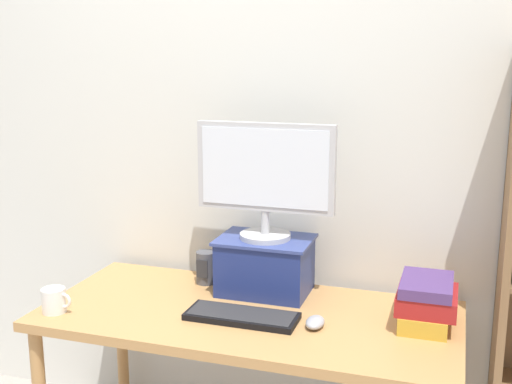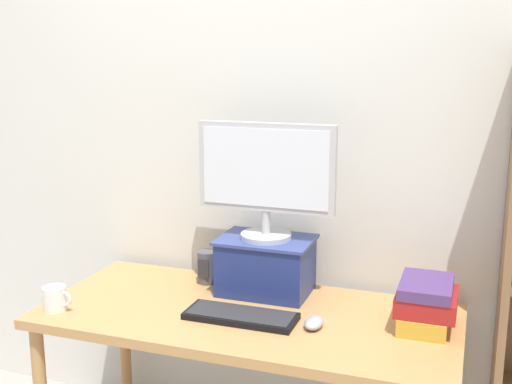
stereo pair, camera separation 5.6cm
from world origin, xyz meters
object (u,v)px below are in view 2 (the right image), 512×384
Objects in this scene: riser_box at (266,264)px; book_stack at (426,304)px; coffee_mug at (55,299)px; desk at (248,329)px; desk_speaker at (207,267)px; computer_monitor at (267,175)px; computer_mouse at (314,323)px; keyboard at (240,316)px.

book_stack is at bearing -11.76° from riser_box.
riser_box is 0.81m from coffee_mug.
desk is 0.65m from book_stack.
riser_box is 1.46× the size of book_stack.
desk_speaker reaches higher than desk.
desk is 0.28m from riser_box.
book_stack is at bearing -11.63° from computer_monitor.
computer_mouse is at bearing -159.29° from book_stack.
keyboard is 0.40m from desk_speaker.
keyboard is 0.65m from book_stack.
coffee_mug is (-1.30, -0.30, -0.04)m from book_stack.
coffee_mug is at bearing -147.52° from riser_box.
book_stack reaches higher than keyboard.
coffee_mug reaches higher than desk.
book_stack is at bearing 13.56° from keyboard.
computer_monitor reaches higher than book_stack.
desk_speaker is at bearing 138.88° from desk.
keyboard is at bearing 12.58° from coffee_mug.
coffee_mug is (-0.68, -0.43, -0.07)m from riser_box.
desk_speaker is (-0.26, 0.02, -0.41)m from computer_monitor.
desk_speaker is (-0.26, 0.30, 0.06)m from keyboard.
riser_box reaches higher than desk.
book_stack is (0.63, 0.15, 0.07)m from keyboard.
book_stack is 1.88× the size of desk_speaker.
riser_box reaches higher than coffee_mug.
computer_monitor is at bearing 32.40° from coffee_mug.
computer_monitor is (0.00, 0.21, 0.55)m from desk.
coffee_mug is (-0.94, -0.17, 0.03)m from computer_mouse.
book_stack reaches higher than coffee_mug.
computer_mouse is at bearing -12.66° from desk.
computer_mouse is (0.26, -0.27, -0.10)m from riser_box.
book_stack is (0.62, -0.13, -0.39)m from computer_monitor.
coffee_mug is 0.61m from desk_speaker.
coffee_mug reaches higher than computer_mouse.
desk is 11.36× the size of desk_speaker.
computer_monitor is 2.15× the size of book_stack.
computer_mouse reaches higher than desk.
desk is at bearing -41.12° from desk_speaker.
keyboard is 3.87× the size of computer_mouse.
keyboard is at bearing -91.30° from computer_monitor.
book_stack is at bearing 20.71° from computer_mouse.
book_stack is at bearing -9.68° from desk_speaker.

